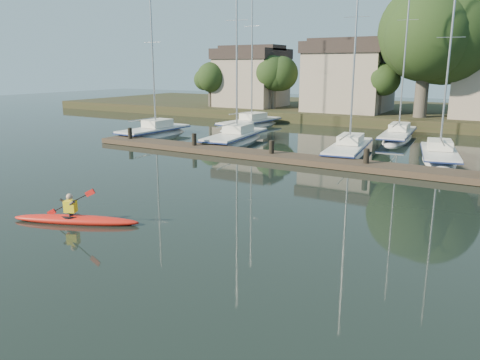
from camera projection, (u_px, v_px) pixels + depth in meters
The scene contains 10 objects.
ground at pixel (165, 234), 16.35m from camera, with size 160.00×160.00×0.00m, color black.
kayak at pixel (75, 218), 17.50m from camera, with size 4.80×2.56×1.58m.
dock at pixel (316, 161), 27.98m from camera, with size 34.00×2.00×1.80m.
sailboat_0 at pixel (154, 138), 39.41m from camera, with size 2.53×8.42×13.28m.
sailboat_1 at pixel (236, 145), 36.19m from camera, with size 3.51×9.73×15.55m.
sailboat_2 at pixel (348, 156), 31.43m from camera, with size 3.27×9.29×15.06m.
sailboat_3 at pixel (439, 163), 29.30m from camera, with size 3.67×8.22×12.84m.
sailboat_5 at pixel (250, 129), 45.41m from camera, with size 3.18×9.87×16.06m.
sailboat_6 at pixel (397, 141), 37.86m from camera, with size 2.91×10.03×15.73m.
shore at pixel (427, 91), 48.40m from camera, with size 90.00×25.25×12.75m.
Camera 1 is at (10.15, -11.92, 5.72)m, focal length 35.00 mm.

